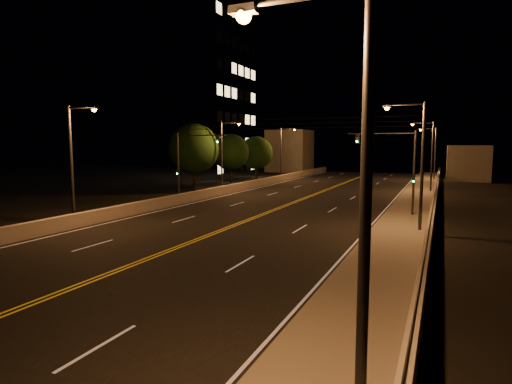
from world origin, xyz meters
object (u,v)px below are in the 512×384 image
at_px(tree_1, 231,152).
at_px(streetlight_0, 347,192).
at_px(streetlight_5, 224,152).
at_px(streetlight_3, 433,150).
at_px(streetlight_1, 417,158).
at_px(streetlight_4, 74,156).
at_px(building_tower, 174,86).
at_px(traffic_signal_right, 401,164).
at_px(tree_2, 256,153).
at_px(streetlight_6, 283,150).
at_px(tree_0, 194,149).
at_px(streetlight_2, 429,152).
at_px(traffic_signal_left, 187,160).

bearing_deg(tree_1, streetlight_0, -61.01).
xyz_separation_m(streetlight_0, streetlight_5, (-21.38, 36.09, 0.00)).
relative_size(streetlight_3, tree_1, 1.15).
xyz_separation_m(streetlight_1, tree_1, (-26.23, 26.53, -0.31)).
bearing_deg(tree_1, streetlight_4, -81.59).
distance_m(streetlight_4, building_tower, 46.38).
bearing_deg(traffic_signal_right, streetlight_1, -76.25).
relative_size(building_tower, tree_2, 4.71).
relative_size(streetlight_6, building_tower, 0.25).
xyz_separation_m(streetlight_5, building_tower, (-19.56, 19.09, 10.70)).
height_order(streetlight_5, building_tower, building_tower).
height_order(streetlight_0, streetlight_5, same).
bearing_deg(tree_1, streetlight_6, 59.27).
height_order(streetlight_5, tree_0, streetlight_5).
relative_size(streetlight_2, building_tower, 0.25).
distance_m(streetlight_0, tree_1, 54.13).
height_order(streetlight_1, tree_2, streetlight_1).
distance_m(streetlight_0, streetlight_4, 25.85).
height_order(streetlight_3, tree_2, streetlight_3).
distance_m(streetlight_0, traffic_signal_left, 33.59).
distance_m(streetlight_1, tree_0, 29.70).
bearing_deg(tree_2, streetlight_1, -52.22).
distance_m(streetlight_0, tree_2, 57.97).
bearing_deg(traffic_signal_left, streetlight_2, 41.66).
distance_m(streetlight_1, traffic_signal_right, 6.12).
height_order(traffic_signal_right, traffic_signal_left, same).
bearing_deg(streetlight_0, tree_1, 118.99).
height_order(traffic_signal_left, building_tower, building_tower).
xyz_separation_m(streetlight_2, building_tower, (-40.95, 10.36, 10.70)).
distance_m(streetlight_3, building_tower, 43.13).
distance_m(streetlight_4, traffic_signal_right, 23.39).
bearing_deg(traffic_signal_right, streetlight_0, -86.90).
distance_m(tree_0, tree_2, 16.38).
height_order(streetlight_1, streetlight_2, same).
bearing_deg(streetlight_4, streetlight_2, 54.79).
bearing_deg(tree_1, traffic_signal_left, -74.04).
xyz_separation_m(streetlight_1, streetlight_5, (-21.38, 15.27, 0.00)).
distance_m(streetlight_4, tree_0, 22.02).
relative_size(streetlight_3, traffic_signal_right, 1.23).
bearing_deg(streetlight_2, building_tower, 165.80).
height_order(streetlight_5, traffic_signal_left, streetlight_5).
bearing_deg(streetlight_1, tree_0, 148.88).
relative_size(traffic_signal_left, tree_2, 0.97).
height_order(traffic_signal_right, tree_0, tree_0).
bearing_deg(building_tower, traffic_signal_right, -35.77).
bearing_deg(building_tower, tree_1, -28.05).
bearing_deg(traffic_signal_left, traffic_signal_right, 0.00).
relative_size(streetlight_6, tree_2, 1.19).
xyz_separation_m(streetlight_0, streetlight_4, (-21.38, 14.52, 0.00)).
height_order(streetlight_2, streetlight_5, same).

